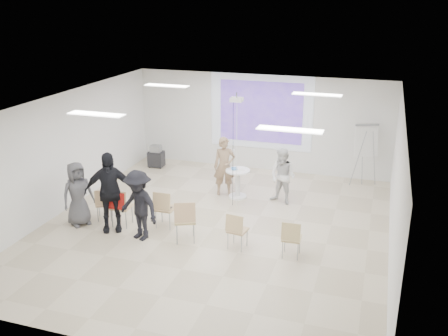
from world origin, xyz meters
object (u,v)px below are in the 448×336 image
(chair_left_inner, at_px, (164,206))
(chair_right_far, at_px, (291,236))
(audience_outer, at_px, (77,190))
(chair_far_left, at_px, (104,202))
(player_left, at_px, (224,163))
(audience_mid, at_px, (138,201))
(av_cart, at_px, (156,157))
(laptop, at_px, (166,207))
(chair_right_inner, at_px, (236,228))
(chair_center, at_px, (185,218))
(audience_left, at_px, (109,186))
(flipchart_easel, at_px, (366,141))
(pedestal_table, at_px, (238,182))
(player_right, at_px, (283,174))
(chair_left_mid, at_px, (120,205))

(chair_left_inner, height_order, chair_right_far, chair_left_inner)
(chair_left_inner, height_order, audience_outer, audience_outer)
(chair_far_left, distance_m, audience_outer, 0.71)
(player_left, xyz_separation_m, audience_mid, (-1.00, -3.14, 0.00))
(av_cart, bearing_deg, laptop, -65.32)
(chair_right_inner, height_order, audience_outer, audience_outer)
(audience_mid, bearing_deg, chair_center, 27.86)
(audience_left, bearing_deg, chair_right_inner, -26.73)
(chair_far_left, distance_m, flipchart_easel, 7.43)
(chair_left_inner, relative_size, audience_mid, 0.50)
(player_left, height_order, chair_far_left, player_left)
(chair_right_far, relative_size, av_cart, 1.19)
(player_left, xyz_separation_m, audience_outer, (-2.74, -2.90, -0.05))
(chair_right_far, bearing_deg, chair_center, 178.07)
(chair_right_inner, bearing_deg, flipchart_easel, 70.78)
(flipchart_easel, bearing_deg, chair_right_inner, -138.57)
(audience_mid, bearing_deg, chair_left_inner, 85.94)
(player_left, distance_m, audience_left, 3.48)
(av_cart, bearing_deg, chair_far_left, -86.25)
(pedestal_table, height_order, chair_right_inner, chair_right_inner)
(audience_outer, distance_m, av_cart, 4.48)
(player_right, xyz_separation_m, chair_far_left, (-3.93, -2.41, -0.34))
(chair_left_inner, bearing_deg, chair_center, -36.10)
(player_left, bearing_deg, chair_far_left, -154.57)
(chair_left_inner, bearing_deg, av_cart, 116.58)
(chair_left_inner, bearing_deg, chair_right_far, -10.21)
(chair_center, bearing_deg, player_left, 67.67)
(player_left, relative_size, laptop, 5.42)
(pedestal_table, distance_m, player_right, 1.29)
(chair_center, distance_m, laptop, 0.98)
(chair_left_inner, distance_m, flipchart_easel, 6.19)
(chair_right_far, height_order, audience_outer, audience_outer)
(laptop, xyz_separation_m, audience_outer, (-2.03, -0.55, 0.38))
(laptop, bearing_deg, player_left, -107.90)
(chair_right_inner, distance_m, audience_mid, 2.28)
(chair_right_inner, bearing_deg, chair_center, -171.35)
(player_right, relative_size, av_cart, 2.33)
(player_right, bearing_deg, audience_outer, -128.05)
(player_left, relative_size, flipchart_easel, 1.02)
(player_left, xyz_separation_m, chair_left_inner, (-0.71, -2.45, -0.38))
(chair_left_inner, relative_size, audience_left, 0.42)
(audience_left, distance_m, audience_outer, 0.91)
(chair_far_left, height_order, laptop, chair_far_left)
(chair_far_left, relative_size, chair_left_inner, 0.89)
(pedestal_table, bearing_deg, flipchart_easel, 32.11)
(chair_right_far, bearing_deg, laptop, 166.63)
(chair_left_mid, relative_size, chair_center, 0.94)
(chair_far_left, xyz_separation_m, audience_outer, (-0.46, -0.37, 0.39))
(chair_far_left, bearing_deg, laptop, -18.55)
(player_right, height_order, audience_outer, audience_outer)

